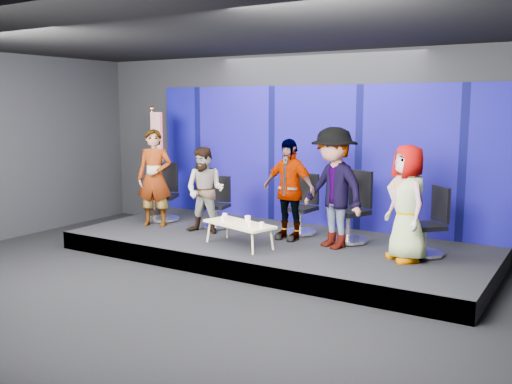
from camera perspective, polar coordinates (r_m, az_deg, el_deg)
ground at (r=7.75m, az=-7.37°, el=-10.55°), size 10.00×10.00×0.00m
room_walls at (r=7.31m, az=-7.75°, el=7.72°), size 10.02×8.02×3.51m
riser at (r=9.69m, az=1.94°, el=-5.59°), size 7.00×3.00×0.30m
backdrop at (r=10.72m, az=5.81°, el=3.63°), size 7.00×0.08×2.60m
chair_a at (r=11.28m, az=-9.18°, el=-0.97°), size 0.82×0.82×1.11m
panelist_a at (r=10.73m, az=-10.11°, el=1.40°), size 0.77×0.65×1.80m
chair_b at (r=10.53m, az=-3.91°, el=-1.88°), size 0.61×0.61×0.94m
panelist_b at (r=10.01m, az=-5.11°, el=0.16°), size 0.83×0.69×1.52m
chair_c at (r=10.04m, az=4.63°, el=-2.22°), size 0.65×0.65×1.05m
panelist_c at (r=9.51m, az=3.27°, el=0.27°), size 1.03×0.51×1.70m
chair_d at (r=9.52m, az=9.50°, el=-2.66°), size 0.87×0.87×1.18m
panelist_d at (r=9.01m, az=7.75°, el=0.39°), size 1.41×1.14×1.90m
chair_e at (r=8.94m, az=16.87°, el=-3.95°), size 0.83×0.83×1.04m
panelist_e at (r=8.47m, az=14.88°, el=-1.10°), size 0.97×0.96×1.69m
coffee_table at (r=9.12m, az=-1.69°, el=-3.30°), size 1.32×0.83×0.38m
mug_a at (r=9.43m, az=-3.14°, el=-2.43°), size 0.08×0.08×0.10m
mug_b at (r=9.24m, az=-3.29°, el=-2.69°), size 0.07×0.07×0.09m
mug_c at (r=9.15m, az=-0.84°, el=-2.71°), size 0.09×0.09×0.11m
mug_d at (r=8.86m, az=-0.62°, el=-3.18°), size 0.07×0.07×0.08m
mug_e at (r=8.77m, az=0.59°, el=-3.30°), size 0.07×0.07×0.09m
flag_stand at (r=11.77m, az=-10.01°, el=3.38°), size 0.49×0.29×2.21m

